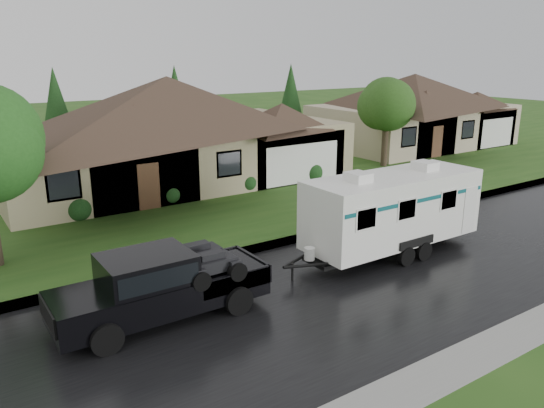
% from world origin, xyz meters
% --- Properties ---
extents(ground, '(140.00, 140.00, 0.00)m').
position_xyz_m(ground, '(0.00, 0.00, 0.00)').
color(ground, '#264E18').
rests_on(ground, ground).
extents(road, '(140.00, 8.00, 0.01)m').
position_xyz_m(road, '(0.00, -2.00, 0.01)').
color(road, black).
rests_on(road, ground).
extents(curb, '(140.00, 0.50, 0.15)m').
position_xyz_m(curb, '(0.00, 2.25, 0.07)').
color(curb, gray).
rests_on(curb, ground).
extents(lawn, '(140.00, 26.00, 0.15)m').
position_xyz_m(lawn, '(0.00, 15.00, 0.07)').
color(lawn, '#264E18').
rests_on(lawn, ground).
extents(house_main, '(19.44, 10.80, 6.90)m').
position_xyz_m(house_main, '(2.29, 13.84, 3.59)').
color(house_main, tan).
rests_on(house_main, lawn).
extents(house_neighbor, '(15.12, 9.72, 6.45)m').
position_xyz_m(house_neighbor, '(22.27, 14.34, 3.32)').
color(house_neighbor, '#C1AE8F').
rests_on(house_neighbor, lawn).
extents(tree_right_green, '(3.29, 3.29, 5.44)m').
position_xyz_m(tree_right_green, '(14.44, 9.92, 3.92)').
color(tree_right_green, '#382B1E').
rests_on(tree_right_green, lawn).
extents(shrub_row, '(13.60, 1.00, 1.00)m').
position_xyz_m(shrub_row, '(2.00, 9.30, 0.65)').
color(shrub_row, '#143814').
rests_on(shrub_row, lawn).
extents(pickup_truck, '(5.74, 2.18, 1.91)m').
position_xyz_m(pickup_truck, '(-4.80, -0.66, 1.03)').
color(pickup_truck, black).
rests_on(pickup_truck, ground).
extents(travel_trailer, '(7.08, 2.49, 3.18)m').
position_xyz_m(travel_trailer, '(4.01, -0.66, 1.68)').
color(travel_trailer, white).
rests_on(travel_trailer, ground).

